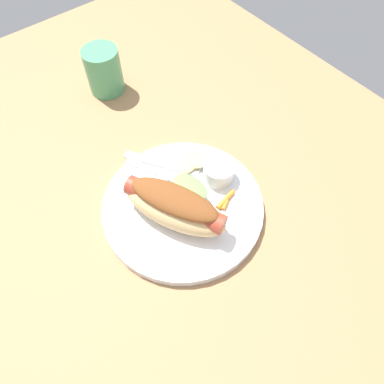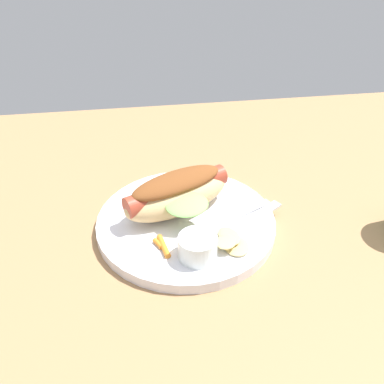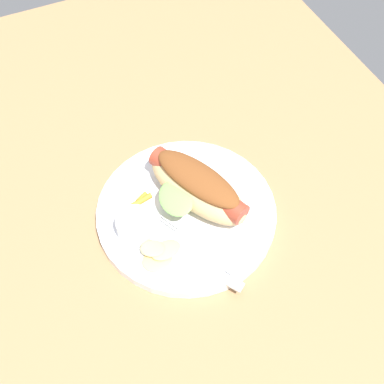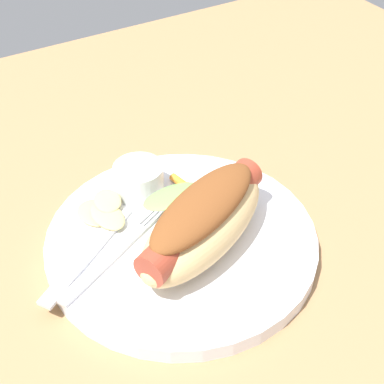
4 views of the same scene
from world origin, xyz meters
The scene contains 9 objects.
ground_plane centered at (0.00, 0.00, -0.90)cm, with size 120.00×90.00×1.80cm, color #9E754C.
plate centered at (-2.25, 2.12, 0.80)cm, with size 25.71×25.71×1.60cm, color white.
hot_dog centered at (-3.24, 4.28, 4.87)cm, with size 17.76×12.84×6.17cm.
sauce_ramekin centered at (-1.78, -5.70, 3.18)cm, with size 5.09×5.09×3.15cm, color white.
fork centered at (4.39, 1.24, 1.80)cm, with size 13.47×7.33×0.40cm.
knife centered at (6.32, 0.17, 1.78)cm, with size 13.36×1.40×0.36cm, color silver.
chips_pile centered at (2.97, -4.21, 2.24)cm, with size 5.18×6.27×1.63cm.
carrot_garnish centered at (-6.17, -3.45, 1.99)cm, with size 2.19×4.18×0.82cm.
drinking_cup centered at (29.91, -3.56, 4.51)cm, with size 6.95×6.95×9.02cm, color #4C9E6B.
Camera 1 is at (-26.89, 20.01, 51.97)cm, focal length 34.64 mm.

